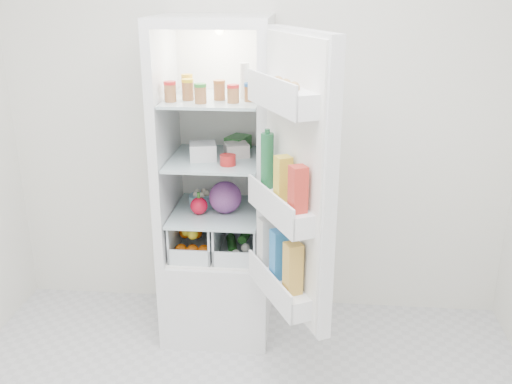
# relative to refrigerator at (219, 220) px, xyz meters

# --- Properties ---
(room_walls) EXTENTS (3.02, 3.02, 2.61)m
(room_walls) POSITION_rel_refrigerator_xyz_m (0.20, -1.25, 0.93)
(room_walls) COLOR silver
(room_walls) RESTS_ON ground
(refrigerator) EXTENTS (0.60, 0.60, 1.80)m
(refrigerator) POSITION_rel_refrigerator_xyz_m (0.00, 0.00, 0.00)
(refrigerator) COLOR white
(refrigerator) RESTS_ON ground
(shelf_low) EXTENTS (0.49, 0.53, 0.01)m
(shelf_low) POSITION_rel_refrigerator_xyz_m (-0.00, -0.06, 0.07)
(shelf_low) COLOR #A7BEC3
(shelf_low) RESTS_ON refrigerator
(shelf_mid) EXTENTS (0.49, 0.53, 0.02)m
(shelf_mid) POSITION_rel_refrigerator_xyz_m (-0.00, -0.06, 0.38)
(shelf_mid) COLOR #A7BEC3
(shelf_mid) RESTS_ON refrigerator
(shelf_top) EXTENTS (0.49, 0.53, 0.02)m
(shelf_top) POSITION_rel_refrigerator_xyz_m (-0.00, -0.06, 0.71)
(shelf_top) COLOR #A7BEC3
(shelf_top) RESTS_ON refrigerator
(crisper_left) EXTENTS (0.23, 0.46, 0.22)m
(crisper_left) POSITION_rel_refrigerator_xyz_m (-0.12, -0.06, -0.06)
(crisper_left) COLOR silver
(crisper_left) RESTS_ON refrigerator
(crisper_right) EXTENTS (0.23, 0.46, 0.22)m
(crisper_right) POSITION_rel_refrigerator_xyz_m (0.12, -0.06, -0.06)
(crisper_right) COLOR silver
(crisper_right) RESTS_ON refrigerator
(condiment_jars) EXTENTS (0.46, 0.32, 0.08)m
(condiment_jars) POSITION_rel_refrigerator_xyz_m (-0.02, -0.14, 0.76)
(condiment_jars) COLOR #B21919
(condiment_jars) RESTS_ON shelf_top
(squeeze_bottle) EXTENTS (0.06, 0.06, 0.18)m
(squeeze_bottle) POSITION_rel_refrigerator_xyz_m (0.16, -0.07, 0.81)
(squeeze_bottle) COLOR white
(squeeze_bottle) RESTS_ON shelf_top
(tub_white) EXTENTS (0.17, 0.17, 0.09)m
(tub_white) POSITION_rel_refrigerator_xyz_m (-0.06, -0.10, 0.44)
(tub_white) COLOR silver
(tub_white) RESTS_ON shelf_mid
(tub_cream) EXTENTS (0.16, 0.16, 0.07)m
(tub_cream) POSITION_rel_refrigerator_xyz_m (0.11, -0.02, 0.43)
(tub_cream) COLOR beige
(tub_cream) RESTS_ON shelf_mid
(tin_red) EXTENTS (0.11, 0.11, 0.06)m
(tin_red) POSITION_rel_refrigerator_xyz_m (0.09, -0.19, 0.42)
(tin_red) COLOR red
(tin_red) RESTS_ON shelf_mid
(tub_green) EXTENTS (0.15, 0.17, 0.08)m
(tub_green) POSITION_rel_refrigerator_xyz_m (0.10, 0.10, 0.43)
(tub_green) COLOR #397E3A
(tub_green) RESTS_ON shelf_mid
(red_cabbage) EXTENTS (0.18, 0.18, 0.18)m
(red_cabbage) POSITION_rel_refrigerator_xyz_m (0.05, -0.09, 0.17)
(red_cabbage) COLOR #591E58
(red_cabbage) RESTS_ON shelf_low
(bell_pepper) EXTENTS (0.10, 0.10, 0.10)m
(bell_pepper) POSITION_rel_refrigerator_xyz_m (-0.09, -0.12, 0.13)
(bell_pepper) COLOR red
(bell_pepper) RESTS_ON shelf_low
(mushroom_bowl) EXTENTS (0.17, 0.17, 0.07)m
(mushroom_bowl) POSITION_rel_refrigerator_xyz_m (-0.10, 0.00, 0.12)
(mushroom_bowl) COLOR #7DA7BB
(mushroom_bowl) RESTS_ON shelf_low
(citrus_pile) EXTENTS (0.20, 0.24, 0.16)m
(citrus_pile) POSITION_rel_refrigerator_xyz_m (-0.13, -0.12, -0.07)
(citrus_pile) COLOR #F3580C
(citrus_pile) RESTS_ON refrigerator
(veg_pile) EXTENTS (0.16, 0.30, 0.10)m
(veg_pile) POSITION_rel_refrigerator_xyz_m (0.13, -0.06, -0.10)
(veg_pile) COLOR #1D4F1A
(veg_pile) RESTS_ON refrigerator
(fridge_door) EXTENTS (0.40, 0.57, 1.30)m
(fridge_door) POSITION_rel_refrigerator_xyz_m (0.44, -0.61, 0.43)
(fridge_door) COLOR white
(fridge_door) RESTS_ON refrigerator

